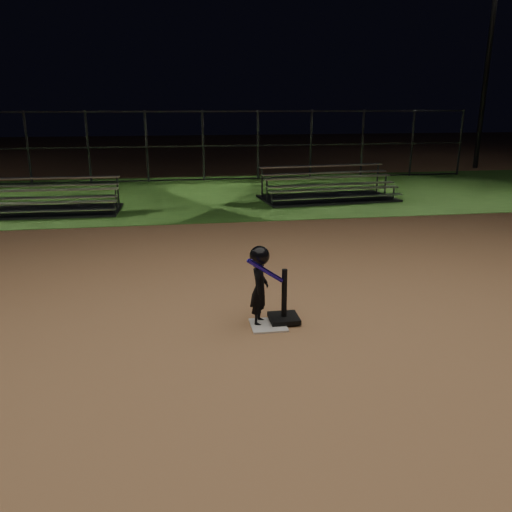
{
  "coord_description": "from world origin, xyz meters",
  "views": [
    {
      "loc": [
        -1.13,
        -6.04,
        2.78
      ],
      "look_at": [
        0.0,
        1.0,
        0.65
      ],
      "focal_mm": 36.29,
      "sensor_mm": 36.0,
      "label": 1
    }
  ],
  "objects_px": {
    "bleacher_right": "(328,193)",
    "light_pole_right": "(490,47)",
    "home_plate": "(268,325)",
    "batting_tee": "(284,311)",
    "child_batter": "(260,283)",
    "bleacher_left": "(50,206)"
  },
  "relations": [
    {
      "from": "batting_tee",
      "to": "child_batter",
      "type": "height_order",
      "value": "child_batter"
    },
    {
      "from": "child_batter",
      "to": "batting_tee",
      "type": "bearing_deg",
      "value": -70.5
    },
    {
      "from": "home_plate",
      "to": "child_batter",
      "type": "relative_size",
      "value": 0.43
    },
    {
      "from": "home_plate",
      "to": "bleacher_right",
      "type": "height_order",
      "value": "bleacher_right"
    },
    {
      "from": "batting_tee",
      "to": "bleacher_left",
      "type": "height_order",
      "value": "bleacher_left"
    },
    {
      "from": "light_pole_right",
      "to": "batting_tee",
      "type": "bearing_deg",
      "value": -128.42
    },
    {
      "from": "batting_tee",
      "to": "light_pole_right",
      "type": "relative_size",
      "value": 0.08
    },
    {
      "from": "bleacher_left",
      "to": "light_pole_right",
      "type": "distance_m",
      "value": 18.41
    },
    {
      "from": "batting_tee",
      "to": "light_pole_right",
      "type": "height_order",
      "value": "light_pole_right"
    },
    {
      "from": "bleacher_right",
      "to": "light_pole_right",
      "type": "bearing_deg",
      "value": 31.32
    },
    {
      "from": "bleacher_left",
      "to": "light_pole_right",
      "type": "height_order",
      "value": "light_pole_right"
    },
    {
      "from": "home_plate",
      "to": "light_pole_right",
      "type": "distance_m",
      "value": 19.79
    },
    {
      "from": "batting_tee",
      "to": "bleacher_right",
      "type": "bearing_deg",
      "value": 69.64
    },
    {
      "from": "bleacher_left",
      "to": "home_plate",
      "type": "bearing_deg",
      "value": -60.01
    },
    {
      "from": "home_plate",
      "to": "light_pole_right",
      "type": "relative_size",
      "value": 0.05
    },
    {
      "from": "home_plate",
      "to": "bleacher_right",
      "type": "bearing_deg",
      "value": 68.53
    },
    {
      "from": "home_plate",
      "to": "batting_tee",
      "type": "xyz_separation_m",
      "value": [
        0.23,
        0.1,
        0.14
      ]
    },
    {
      "from": "home_plate",
      "to": "bleacher_left",
      "type": "distance_m",
      "value": 8.99
    },
    {
      "from": "batting_tee",
      "to": "bleacher_right",
      "type": "relative_size",
      "value": 0.17
    },
    {
      "from": "bleacher_left",
      "to": "bleacher_right",
      "type": "height_order",
      "value": "bleacher_right"
    },
    {
      "from": "child_batter",
      "to": "light_pole_right",
      "type": "distance_m",
      "value": 19.65
    },
    {
      "from": "batting_tee",
      "to": "child_batter",
      "type": "xyz_separation_m",
      "value": [
        -0.32,
        -0.0,
        0.41
      ]
    }
  ]
}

